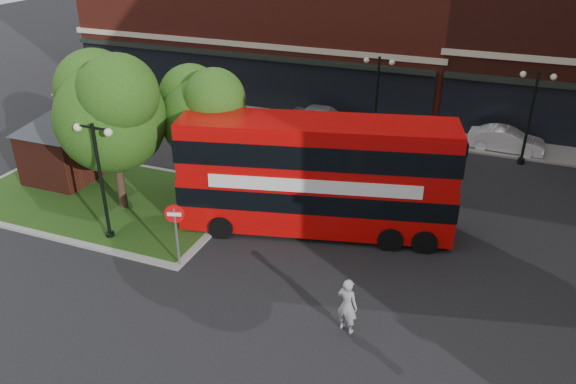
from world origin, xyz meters
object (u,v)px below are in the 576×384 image
at_px(bus, 316,169).
at_px(car_silver, 325,116).
at_px(car_white, 506,140).
at_px(woman, 347,305).

height_order(bus, car_silver, bus).
relative_size(bus, car_white, 2.79).
relative_size(woman, car_white, 0.48).
height_order(bus, car_white, bus).
relative_size(woman, car_silver, 0.48).
bearing_deg(woman, car_white, -86.12).
distance_m(woman, car_silver, 18.80).
distance_m(bus, woman, 6.70).
bearing_deg(car_white, bus, 152.94).
distance_m(bus, car_silver, 12.60).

